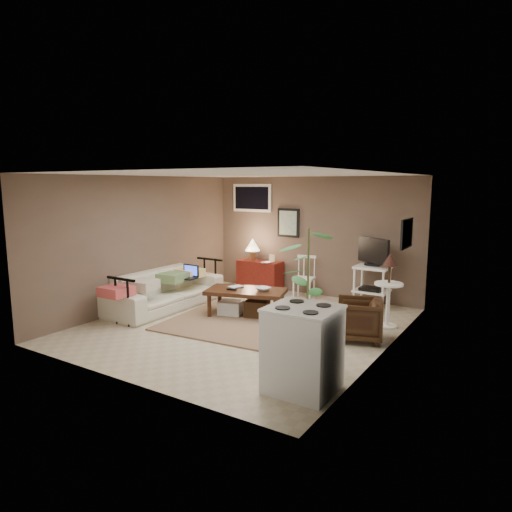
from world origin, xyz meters
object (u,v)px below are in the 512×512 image
Objects in this scene: coffee_table at (245,301)px; potted_plant at (308,294)px; red_console at (259,272)px; armchair at (359,317)px; stove at (303,349)px; sofa at (165,284)px; side_table at (389,282)px; tv_stand at (372,271)px; spindle_chair at (304,279)px.

potted_plant is (1.86, -1.44, 0.66)m from coffee_table.
coffee_table is at bearing -64.87° from red_console.
coffee_table is at bearing -110.66° from armchair.
stove is (0.05, -1.94, 0.14)m from armchair.
side_table is (3.77, 1.03, 0.28)m from sofa.
tv_stand is (2.49, -0.09, 0.30)m from red_console.
spindle_chair is 3.55m from potted_plant.
armchair is (3.58, 0.23, -0.12)m from sofa.
tv_stand is 0.73× the size of potted_plant.
tv_stand is at bearing -2.09° from red_console.
red_console is 4.85m from stove.
potted_plant is (-0.18, -1.35, 0.61)m from armchair.
red_console is 0.85× the size of tv_stand.
coffee_table is 2.01m from red_console.
side_table reaches higher than coffee_table.
potted_plant is at bearing -50.19° from red_console.
potted_plant is (3.41, -1.12, 0.48)m from sofa.
spindle_chair is (0.28, 1.69, 0.12)m from coffee_table.
spindle_chair is at bearing -6.65° from red_console.
stove is (0.23, -0.59, -0.46)m from potted_plant.
sofa is at bearing 154.84° from stove.
tv_stand is at bearing 120.43° from side_table.
spindle_chair reaches higher than coffee_table.
stove is at bearing -82.99° from tv_stand.
red_console reaches higher than armchair.
stove is at bearing -63.94° from spindle_chair.
spindle_chair is 0.88× the size of stove.
red_console is 0.62× the size of potted_plant.
red_console is 1.65× the size of armchair.
spindle_chair is at bearing -153.39° from armchair.
armchair is (-0.19, -0.80, -0.41)m from side_table.
side_table is at bearing 148.66° from armchair.
potted_plant is (2.72, -3.26, 0.56)m from red_console.
spindle_chair is 1.39m from tv_stand.
armchair is 0.38× the size of potted_plant.
armchair is at bearing -103.16° from side_table.
spindle_chair is at bearing 116.06° from stove.
potted_plant reaches higher than red_console.
potted_plant reaches higher than tv_stand.
potted_plant reaches higher than stove.
tv_stand reaches higher than red_console.
sofa is 2.25m from red_console.
stove is at bearing -68.43° from potted_plant.
potted_plant is at bearing -25.67° from armchair.
spindle_chair is (1.13, -0.13, 0.02)m from red_console.
potted_plant reaches higher than armchair.
armchair is at bearing -86.33° from sofa.
tv_stand reaches higher than coffee_table.
tv_stand is at bearing -57.24° from sofa.
potted_plant reaches higher than sofa.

